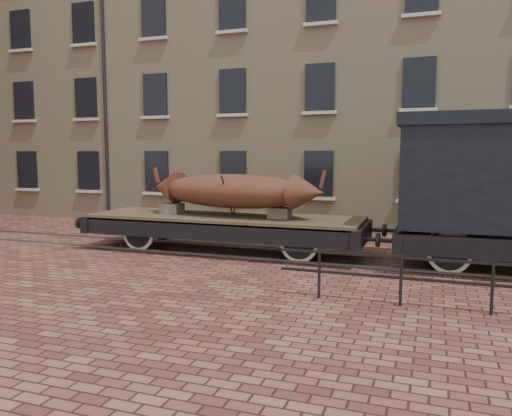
% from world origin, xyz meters
% --- Properties ---
extents(ground, '(90.00, 90.00, 0.00)m').
position_xyz_m(ground, '(0.00, 0.00, 0.00)').
color(ground, '#4F2620').
extents(warehouse_cream, '(40.00, 10.19, 14.00)m').
position_xyz_m(warehouse_cream, '(3.00, 9.99, 7.00)').
color(warehouse_cream, tan).
rests_on(warehouse_cream, ground).
extents(rail_track, '(30.00, 1.52, 0.06)m').
position_xyz_m(rail_track, '(0.00, 0.00, 0.03)').
color(rail_track, '#59595E').
rests_on(rail_track, ground).
extents(flatcar_wagon, '(9.27, 2.51, 1.40)m').
position_xyz_m(flatcar_wagon, '(-0.76, 0.00, 0.87)').
color(flatcar_wagon, brown).
rests_on(flatcar_wagon, ground).
extents(iron_boat, '(5.73, 2.11, 1.41)m').
position_xyz_m(iron_boat, '(-0.46, 0.00, 1.84)').
color(iron_boat, '#5D2B19').
rests_on(iron_boat, flatcar_wagon).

